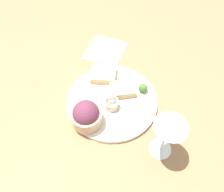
% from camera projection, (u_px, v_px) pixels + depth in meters
% --- Properties ---
extents(ground_plane, '(4.00, 4.00, 0.00)m').
position_uv_depth(ground_plane, '(112.00, 102.00, 0.74)').
color(ground_plane, '#93704C').
extents(dinner_plate, '(0.30, 0.30, 0.01)m').
position_uv_depth(dinner_plate, '(112.00, 101.00, 0.74)').
color(dinner_plate, silver).
rests_on(dinner_plate, ground_plane).
extents(salad_bowl, '(0.09, 0.09, 0.09)m').
position_uv_depth(salad_bowl, '(86.00, 115.00, 0.65)').
color(salad_bowl, tan).
rests_on(salad_bowl, dinner_plate).
extents(sauce_ramekin, '(0.05, 0.05, 0.03)m').
position_uv_depth(sauce_ramekin, '(111.00, 103.00, 0.70)').
color(sauce_ramekin, beige).
rests_on(sauce_ramekin, dinner_plate).
extents(cheese_toast_near, '(0.09, 0.07, 0.03)m').
position_uv_depth(cheese_toast_near, '(104.00, 75.00, 0.78)').
color(cheese_toast_near, tan).
rests_on(cheese_toast_near, dinner_plate).
extents(cheese_toast_far, '(0.10, 0.08, 0.03)m').
position_uv_depth(cheese_toast_far, '(123.00, 89.00, 0.74)').
color(cheese_toast_far, tan).
rests_on(cheese_toast_far, dinner_plate).
extents(wine_glass, '(0.09, 0.09, 0.15)m').
position_uv_depth(wine_glass, '(167.00, 134.00, 0.56)').
color(wine_glass, silver).
rests_on(wine_glass, ground_plane).
extents(garnish, '(0.03, 0.03, 0.03)m').
position_uv_depth(garnish, '(143.00, 88.00, 0.74)').
color(garnish, '#477533').
rests_on(garnish, dinner_plate).
extents(napkin, '(0.18, 0.18, 0.01)m').
position_uv_depth(napkin, '(106.00, 50.00, 0.88)').
color(napkin, white).
rests_on(napkin, ground_plane).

